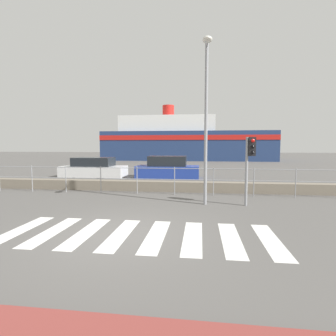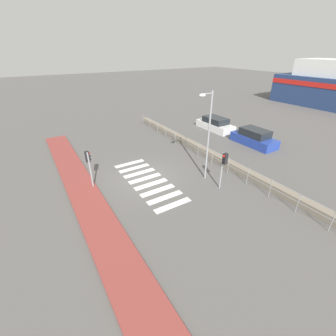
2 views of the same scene
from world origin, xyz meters
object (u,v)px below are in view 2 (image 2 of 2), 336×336
(traffic_light_near, at_px, (89,162))
(parked_car_blue, at_px, (254,138))
(traffic_light_far, at_px, (224,163))
(parked_car_white, at_px, (215,124))
(streetlamp, at_px, (207,128))

(traffic_light_near, distance_m, parked_car_blue, 15.02)
(traffic_light_far, xyz_separation_m, parked_car_white, (-9.32, 8.00, -1.26))
(traffic_light_near, relative_size, traffic_light_far, 0.99)
(traffic_light_far, relative_size, parked_car_blue, 0.59)
(traffic_light_far, distance_m, parked_car_blue, 9.03)
(parked_car_white, height_order, parked_car_blue, parked_car_blue)
(parked_car_white, bearing_deg, traffic_light_near, -72.48)
(streetlamp, distance_m, parked_car_blue, 9.01)
(traffic_light_far, xyz_separation_m, streetlamp, (-1.60, -0.14, 1.81))
(traffic_light_near, relative_size, streetlamp, 0.42)
(streetlamp, relative_size, parked_car_white, 1.31)
(traffic_light_near, height_order, parked_car_white, traffic_light_near)
(traffic_light_far, bearing_deg, parked_car_white, 139.36)
(traffic_light_far, bearing_deg, parked_car_blue, 116.62)
(parked_car_white, bearing_deg, parked_car_blue, -0.00)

